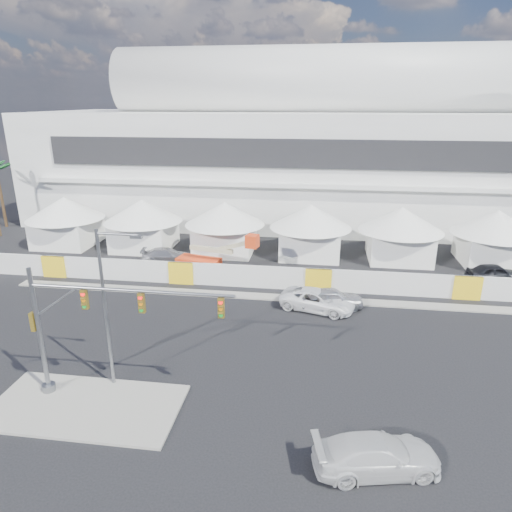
# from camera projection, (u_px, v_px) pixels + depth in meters

# --- Properties ---
(ground) EXTENTS (160.00, 160.00, 0.00)m
(ground) POSITION_uv_depth(u_px,v_px,m) (210.00, 384.00, 26.16)
(ground) COLOR black
(ground) RESTS_ON ground
(median_island) EXTENTS (10.00, 5.00, 0.15)m
(median_island) POSITION_uv_depth(u_px,v_px,m) (86.00, 406.00, 24.12)
(median_island) COLOR gray
(median_island) RESTS_ON ground
(far_curb) EXTENTS (80.00, 1.20, 0.12)m
(far_curb) POSITION_uv_depth(u_px,v_px,m) (500.00, 310.00, 35.22)
(far_curb) COLOR gray
(far_curb) RESTS_ON ground
(stadium) EXTENTS (80.00, 24.80, 21.98)m
(stadium) POSITION_uv_depth(u_px,v_px,m) (344.00, 148.00, 60.84)
(stadium) COLOR silver
(stadium) RESTS_ON ground
(tent_row) EXTENTS (53.40, 8.40, 5.40)m
(tent_row) POSITION_uv_depth(u_px,v_px,m) (267.00, 224.00, 47.56)
(tent_row) COLOR white
(tent_row) RESTS_ON ground
(hoarding_fence) EXTENTS (70.00, 0.25, 2.00)m
(hoarding_fence) POSITION_uv_depth(u_px,v_px,m) (318.00, 280.00, 38.64)
(hoarding_fence) COLOR silver
(hoarding_fence) RESTS_ON ground
(sedan_silver) EXTENTS (3.08, 5.25, 1.68)m
(sedan_silver) POSITION_uv_depth(u_px,v_px,m) (331.00, 298.00, 35.42)
(sedan_silver) COLOR silver
(sedan_silver) RESTS_ON ground
(pickup_curb) EXTENTS (4.08, 6.24, 1.60)m
(pickup_curb) POSITION_uv_depth(u_px,v_px,m) (317.00, 300.00, 35.23)
(pickup_curb) COLOR white
(pickup_curb) RESTS_ON ground
(pickup_near) EXTENTS (3.42, 5.94, 1.62)m
(pickup_near) POSITION_uv_depth(u_px,v_px,m) (377.00, 455.00, 19.85)
(pickup_near) COLOR silver
(pickup_near) RESTS_ON ground
(lot_car_b) EXTENTS (2.60, 5.06, 1.65)m
(lot_car_b) POSITION_uv_depth(u_px,v_px,m) (495.00, 273.00, 40.63)
(lot_car_b) COLOR black
(lot_car_b) RESTS_ON ground
(lot_car_c) EXTENTS (2.78, 5.21, 1.44)m
(lot_car_c) POSITION_uv_depth(u_px,v_px,m) (167.00, 255.00, 45.60)
(lot_car_c) COLOR #A4A3A8
(lot_car_c) RESTS_ON ground
(traffic_mast) EXTENTS (10.97, 0.71, 7.26)m
(traffic_mast) POSITION_uv_depth(u_px,v_px,m) (80.00, 327.00, 23.70)
(traffic_mast) COLOR slate
(traffic_mast) RESTS_ON median_island
(streetlight_median) EXTENTS (2.51, 0.25, 9.06)m
(streetlight_median) POSITION_uv_depth(u_px,v_px,m) (108.00, 299.00, 24.36)
(streetlight_median) COLOR gray
(streetlight_median) RESTS_ON median_island
(boom_lift) EXTENTS (8.30, 2.71, 4.11)m
(boom_lift) POSITION_uv_depth(u_px,v_px,m) (207.00, 260.00, 43.13)
(boom_lift) COLOR #EE3F16
(boom_lift) RESTS_ON ground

